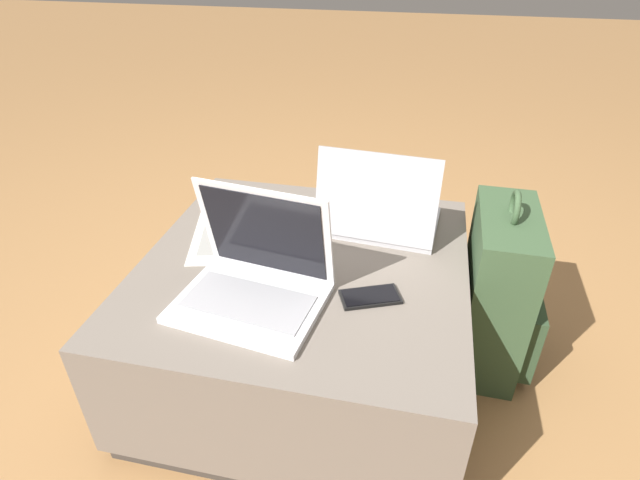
# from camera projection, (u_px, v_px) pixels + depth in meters

# --- Properties ---
(ground_plane) EXTENTS (14.00, 14.00, 0.00)m
(ground_plane) POSITION_uv_depth(u_px,v_px,m) (306.00, 365.00, 1.50)
(ground_plane) COLOR #9E7042
(ottoman) EXTENTS (0.83, 0.84, 0.38)m
(ottoman) POSITION_uv_depth(u_px,v_px,m) (305.00, 316.00, 1.39)
(ottoman) COLOR #3D3832
(ottoman) RESTS_ON ground_plane
(laptop_near) EXTENTS (0.36, 0.30, 0.26)m
(laptop_near) POSITION_uv_depth(u_px,v_px,m) (255.00, 278.00, 1.14)
(laptop_near) COLOR silver
(laptop_near) RESTS_ON ottoman
(laptop_far) EXTENTS (0.34, 0.27, 0.25)m
(laptop_far) POSITION_uv_depth(u_px,v_px,m) (378.00, 214.00, 1.40)
(laptop_far) COLOR #B7B7BC
(laptop_far) RESTS_ON ottoman
(cell_phone) EXTENTS (0.15, 0.12, 0.01)m
(cell_phone) POSITION_uv_depth(u_px,v_px,m) (370.00, 297.00, 1.16)
(cell_phone) COLOR black
(cell_phone) RESTS_ON ottoman
(backpack) EXTENTS (0.21, 0.35, 0.56)m
(backpack) POSITION_uv_depth(u_px,v_px,m) (498.00, 294.00, 1.41)
(backpack) COLOR #385133
(backpack) RESTS_ON ground_plane
(paper_sheet) EXTENTS (0.28, 0.34, 0.00)m
(paper_sheet) POSITION_uv_depth(u_px,v_px,m) (231.00, 235.00, 1.40)
(paper_sheet) COLOR silver
(paper_sheet) RESTS_ON ottoman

